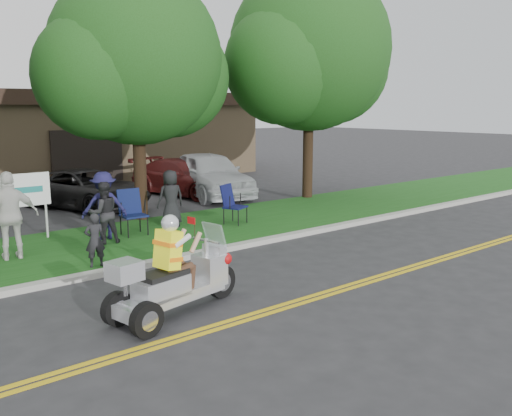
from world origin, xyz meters
TOP-DOWN VIEW (x-y plane):
  - ground at (0.00, 0.00)m, footprint 120.00×120.00m
  - centerline_near at (0.00, -0.58)m, footprint 60.00×0.10m
  - centerline_far at (0.00, -0.42)m, footprint 60.00×0.10m
  - curb at (0.00, 3.05)m, footprint 60.00×0.25m
  - grass_verge at (0.00, 5.20)m, footprint 60.00×4.00m
  - commercial_building at (2.00, 18.98)m, footprint 18.00×8.20m
  - tree_mid at (0.55, 7.23)m, footprint 5.88×4.80m
  - tree_right at (7.06, 7.03)m, footprint 6.86×5.60m
  - business_sign at (-2.90, 6.60)m, footprint 1.25×0.06m
  - trike_scooter at (-2.43, 0.32)m, footprint 2.55×1.06m
  - lawn_chair_a at (-0.57, 5.62)m, footprint 0.64×0.66m
  - lawn_chair_b at (2.18, 5.06)m, footprint 0.77×0.78m
  - spectator_adult_mid at (-1.53, 5.12)m, footprint 0.79×0.65m
  - spectator_adult_right at (-3.61, 5.08)m, footprint 1.16×0.62m
  - spectator_chair_a at (-1.32, 5.55)m, footprint 1.22×0.92m
  - spectator_chair_b at (0.75, 5.92)m, footprint 0.79×0.56m
  - child_left at (-2.46, 3.40)m, footprint 0.45×0.34m
  - parked_car_mid at (0.11, 10.40)m, footprint 3.68×5.08m
  - parked_car_right at (4.10, 10.69)m, footprint 2.95×5.01m
  - parked_car_far_right at (4.60, 9.81)m, footprint 2.88×5.25m

SIDE VIEW (x-z plane):
  - ground at x=0.00m, z-range 0.00..0.00m
  - centerline_near at x=0.00m, z-range 0.00..0.01m
  - centerline_far at x=0.00m, z-range 0.00..0.01m
  - grass_verge at x=0.00m, z-range 0.01..0.11m
  - curb at x=0.00m, z-range 0.00..0.12m
  - trike_scooter at x=-2.43m, z-range -0.25..1.42m
  - parked_car_mid at x=0.11m, z-range 0.00..1.28m
  - child_left at x=-2.46m, z-range 0.10..1.22m
  - parked_car_right at x=4.10m, z-range 0.00..1.36m
  - lawn_chair_b at x=2.18m, z-range 0.17..1.27m
  - lawn_chair_a at x=-0.57m, z-range 0.18..1.33m
  - parked_car_far_right at x=4.60m, z-range 0.00..1.69m
  - spectator_adult_mid at x=-1.53m, z-range 0.10..1.59m
  - spectator_chair_b at x=0.75m, z-range 0.10..1.64m
  - spectator_chair_a at x=-1.32m, z-range 0.10..1.77m
  - spectator_adult_right at x=-3.61m, z-range 0.10..1.99m
  - business_sign at x=-2.90m, z-range 0.38..2.13m
  - commercial_building at x=2.00m, z-range 0.01..4.01m
  - tree_mid at x=0.55m, z-range 0.91..7.96m
  - tree_right at x=7.06m, z-range 0.99..9.06m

